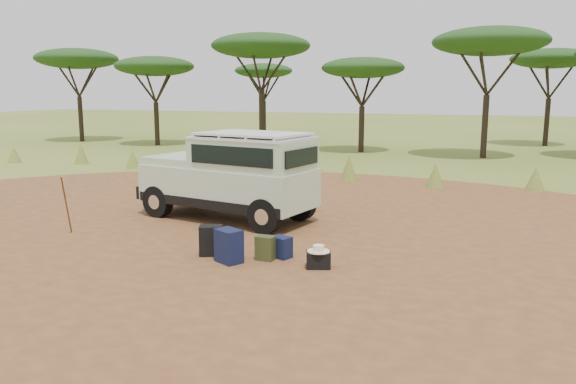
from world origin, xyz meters
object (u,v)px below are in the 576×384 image
at_px(backpack_navy, 229,246).
at_px(hard_case, 318,260).
at_px(backpack_black, 211,241).
at_px(walking_staff, 67,206).
at_px(safari_vehicle, 232,178).
at_px(backpack_olive, 265,248).
at_px(duffel_navy, 281,247).

bearing_deg(backpack_navy, hard_case, 37.23).
bearing_deg(backpack_black, walking_staff, 152.59).
bearing_deg(safari_vehicle, backpack_black, -60.66).
bearing_deg(walking_staff, backpack_black, -29.41).
bearing_deg(walking_staff, hard_case, -28.27).
distance_m(backpack_black, backpack_olive, 1.09).
bearing_deg(duffel_navy, backpack_olive, -112.71).
height_order(backpack_black, hard_case, backpack_black).
height_order(walking_staff, backpack_navy, walking_staff).
bearing_deg(hard_case, backpack_navy, 170.38).
height_order(backpack_navy, backpack_olive, backpack_navy).
bearing_deg(walking_staff, duffel_navy, -24.77).
distance_m(safari_vehicle, backpack_navy, 3.61).
bearing_deg(backpack_olive, walking_staff, 178.60).
xyz_separation_m(backpack_olive, duffel_navy, (0.22, 0.24, -0.02)).
relative_size(backpack_navy, backpack_olive, 1.35).
height_order(backpack_olive, duffel_navy, backpack_olive).
distance_m(backpack_navy, backpack_olive, 0.68).
bearing_deg(duffel_navy, safari_vehicle, 151.76).
relative_size(walking_staff, backpack_navy, 2.23).
xyz_separation_m(backpack_navy, duffel_navy, (0.76, 0.62, -0.10)).
height_order(backpack_black, backpack_olive, backpack_black).
bearing_deg(hard_case, duffel_navy, 138.87).
xyz_separation_m(backpack_navy, backpack_olive, (0.55, 0.39, -0.08)).
height_order(safari_vehicle, walking_staff, safari_vehicle).
bearing_deg(backpack_navy, backpack_olive, 61.77).
xyz_separation_m(safari_vehicle, backpack_navy, (1.57, -3.17, -0.72)).
relative_size(safari_vehicle, backpack_black, 8.00).
height_order(walking_staff, duffel_navy, walking_staff).
distance_m(walking_staff, backpack_navy, 4.20).
xyz_separation_m(safari_vehicle, backpack_olive, (2.12, -2.79, -0.80)).
height_order(walking_staff, backpack_black, walking_staff).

